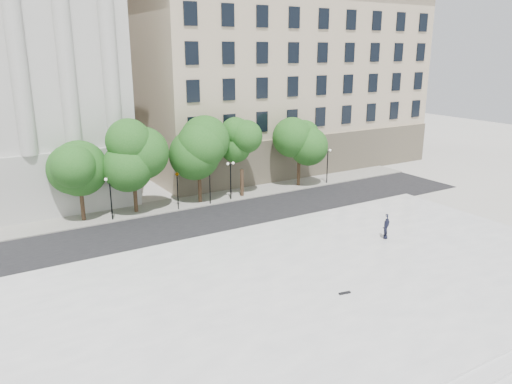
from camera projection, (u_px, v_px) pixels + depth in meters
The scene contains 11 objects.
ground at pixel (323, 315), 28.61m from camera, with size 160.00×160.00×0.00m, color beige.
plaza at pixel (293, 290), 31.01m from camera, with size 44.00×22.00×0.45m, color white.
street at pixel (193, 224), 43.39m from camera, with size 60.00×8.00×0.02m, color black.
far_sidewalk at pixel (167, 206), 48.30m from camera, with size 60.00×4.00×0.12m, color #98968D.
building_east at pixel (261, 76), 67.48m from camera, with size 36.00×26.15×23.00m.
traffic_light_west at pixel (177, 172), 46.12m from camera, with size 1.09×1.80×4.22m.
traffic_light_east at pixel (209, 168), 47.80m from camera, with size 0.55×1.78×4.20m.
person_lying at pixel (385, 235), 38.79m from camera, with size 0.71×0.47×1.95m, color black.
skateboard at pixel (345, 293), 30.12m from camera, with size 0.77×0.20×0.08m, color black.
street_trees at pixel (155, 157), 46.05m from camera, with size 40.71×4.77×7.50m.
lamp_posts at pixel (174, 182), 46.55m from camera, with size 37.36×0.28×3.99m.
Camera 1 is at (-16.59, -19.82, 14.67)m, focal length 35.00 mm.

